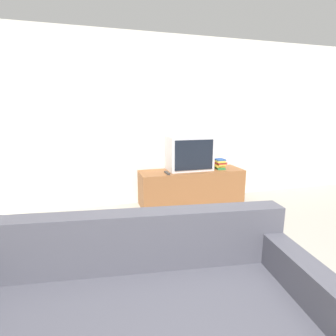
% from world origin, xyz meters
% --- Properties ---
extents(wall_back, '(9.00, 0.06, 2.60)m').
position_xyz_m(wall_back, '(0.00, 3.03, 1.30)').
color(wall_back, silver).
rests_on(wall_back, ground_plane).
extents(tv_stand, '(1.65, 0.50, 0.55)m').
position_xyz_m(tv_stand, '(0.68, 2.73, 0.27)').
color(tv_stand, brown).
rests_on(tv_stand, ground_plane).
extents(television, '(0.69, 0.40, 0.54)m').
position_xyz_m(television, '(0.66, 2.78, 0.82)').
color(television, silver).
rests_on(television, tv_stand).
extents(couch, '(2.14, 1.13, 0.84)m').
position_xyz_m(couch, '(-0.65, 0.17, 0.29)').
color(couch, '#474751').
rests_on(couch, ground_plane).
extents(book_stack, '(0.17, 0.21, 0.16)m').
position_xyz_m(book_stack, '(1.15, 2.70, 0.63)').
color(book_stack, '#2D753D').
rests_on(book_stack, tv_stand).
extents(remote_on_stand, '(0.04, 0.19, 0.02)m').
position_xyz_m(remote_on_stand, '(0.25, 2.61, 0.56)').
color(remote_on_stand, '#2D2D2D').
rests_on(remote_on_stand, tv_stand).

